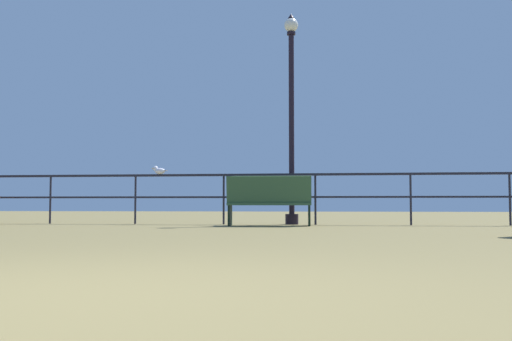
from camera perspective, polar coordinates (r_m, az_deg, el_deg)
ground_plane at (r=2.84m, az=-18.56°, el=-11.98°), size 60.00×60.00×0.00m
pier_railing at (r=12.20m, az=1.30°, el=-1.63°), size 21.42×0.05×1.08m
bench_near_left at (r=11.39m, az=1.30°, el=-2.86°), size 1.68×0.73×0.98m
lamppost_center at (r=12.49m, az=3.51°, el=6.19°), size 0.30×0.30×4.55m
seagull_on_rail at (r=12.68m, az=-9.53°, el=0.00°), size 0.38×0.21×0.18m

